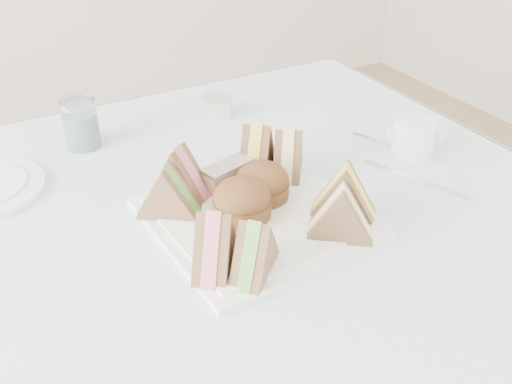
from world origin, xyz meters
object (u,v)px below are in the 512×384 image
table (251,384)px  water_glass (81,123)px  serving_plate (256,217)px  creamer_jug (413,137)px

table → water_glass: 0.57m
serving_plate → creamer_jug: bearing=4.1°
table → water_glass: water_glass is taller
serving_plate → water_glass: (-0.16, 0.36, 0.04)m
water_glass → creamer_jug: bearing=-31.7°
water_glass → creamer_jug: (0.50, -0.31, -0.01)m
serving_plate → creamer_jug: (0.34, 0.05, 0.03)m
serving_plate → water_glass: 0.39m
table → water_glass: (-0.16, 0.34, 0.42)m
serving_plate → creamer_jug: creamer_jug is taller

